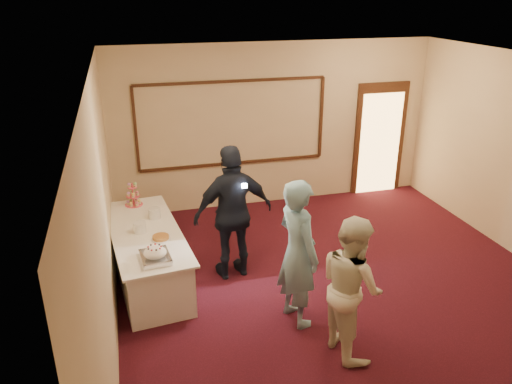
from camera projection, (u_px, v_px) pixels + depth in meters
floor at (351, 301)px, 6.63m from camera, size 7.00×7.00×0.00m
room_walls at (363, 156)px, 5.85m from camera, size 6.04×7.04×3.02m
wall_molding at (233, 123)px, 8.92m from camera, size 3.45×0.04×1.55m
doorway at (379, 139)px, 9.82m from camera, size 1.05×0.07×2.20m
buffet_table at (148, 255)px, 6.97m from camera, size 1.15×2.43×0.77m
pavlova_tray at (155, 254)px, 6.07m from camera, size 0.37×0.50×0.17m
cupcake_stand at (133, 197)px, 7.58m from camera, size 0.27×0.27×0.39m
plate_stack_a at (140, 227)px, 6.76m from camera, size 0.18×0.18×0.15m
plate_stack_b at (154, 213)px, 7.18m from camera, size 0.18×0.18×0.15m
tart at (161, 238)px, 6.58m from camera, size 0.25×0.25×0.05m
man at (298, 253)px, 5.93m from camera, size 0.60×0.77×1.87m
woman at (351, 286)px, 5.46m from camera, size 0.70×0.86×1.66m
guest at (233, 213)px, 6.89m from camera, size 1.19×0.63×1.94m
camera_flash at (244, 186)px, 6.55m from camera, size 0.08×0.06×0.05m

